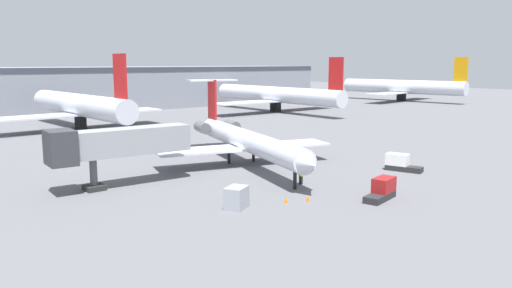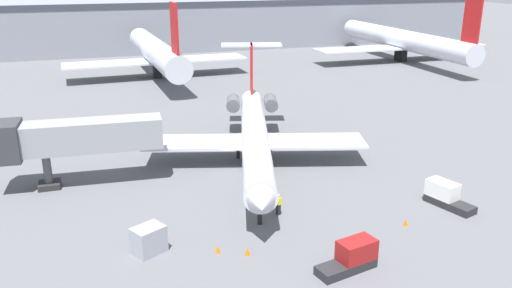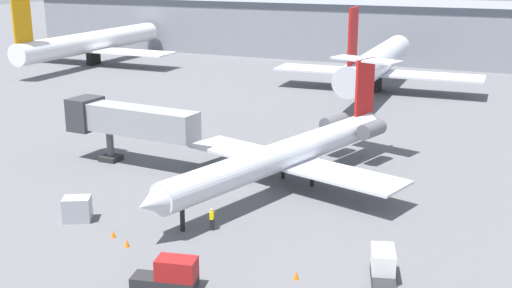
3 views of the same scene
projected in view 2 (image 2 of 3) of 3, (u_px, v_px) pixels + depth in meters
The scene contains 13 objects.
ground_plane at pixel (234, 169), 48.84m from camera, with size 400.00×400.00×0.10m, color #5B5B60.
regional_jet at pixel (254, 131), 49.74m from camera, with size 21.56×31.34×9.75m.
jet_bridge at pixel (67, 138), 43.75m from camera, with size 14.03×3.85×6.03m.
ground_crew_marshaller at pixel (278, 204), 39.58m from camera, with size 0.34×0.45×1.69m.
baggage_tug_lead at pixel (352, 257), 32.41m from camera, with size 4.21×2.23×1.90m.
baggage_tug_trailing at pixel (445, 196), 41.13m from camera, with size 2.48×4.23×1.90m.
cargo_container_uld at pixel (149, 240), 34.27m from camera, with size 2.50×2.28×1.85m.
traffic_cone_near at pixel (218, 249), 34.42m from camera, with size 0.36×0.36×0.55m.
traffic_cone_mid at pixel (247, 251), 34.15m from camera, with size 0.36×0.36×0.55m.
traffic_cone_far at pixel (406, 222), 38.06m from camera, with size 0.36×0.36×0.55m.
terminal_building at pixel (137, 24), 121.06m from camera, with size 169.23×24.96×10.95m.
parked_airliner_centre at pixel (156, 52), 88.02m from camera, with size 30.98×36.77×13.47m.
parked_airliner_east_mid at pixel (403, 40), 103.48m from camera, with size 36.13×42.99×13.25m.
Camera 2 is at (-12.19, -43.84, 17.99)m, focal length 36.42 mm.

